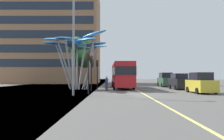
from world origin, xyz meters
name	(u,v)px	position (x,y,z in m)	size (l,w,h in m)	color
ground	(125,95)	(-0.74, 0.00, -0.05)	(120.00, 240.00, 0.10)	#54514F
red_bus	(122,74)	(-0.47, 10.73, 2.02)	(2.97, 11.23, 3.70)	red
leaf_sculpture	(79,45)	(-6.25, 8.41, 5.74)	(9.01, 9.08, 7.52)	#9EA0A5
traffic_light_kerb_near	(88,64)	(-4.13, 0.82, 2.85)	(0.28, 0.42, 3.95)	black
traffic_light_kerb_far	(91,66)	(-4.25, 4.92, 2.88)	(0.28, 0.42, 4.00)	black
traffic_light_island_mid	(97,68)	(-3.80, 8.30, 2.72)	(0.28, 0.42, 3.75)	black
car_parked_near	(201,83)	(6.94, 1.84, 0.96)	(1.92, 4.03, 2.06)	gold
car_parked_mid	(179,82)	(6.82, 8.27, 0.97)	(1.90, 3.98, 2.04)	black
car_parked_far	(166,80)	(6.78, 15.02, 1.06)	(2.03, 4.19, 2.27)	#2D5138
street_lamp	(77,32)	(-4.99, -0.75, 5.52)	(1.44, 0.44, 8.88)	gray
tree_pavement_near	(82,53)	(-6.93, 15.81, 5.61)	(4.11, 4.83, 8.07)	brown
pedestrian	(107,84)	(-2.52, 5.35, 0.84)	(0.34, 0.34, 1.67)	#2D3342
backdrop_building	(53,39)	(-16.76, 34.41, 11.21)	(22.93, 13.76, 22.42)	#936B4C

